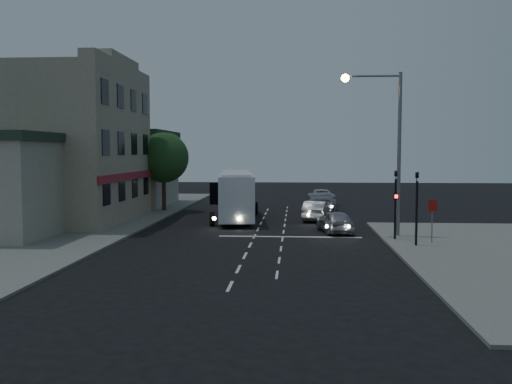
# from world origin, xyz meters

# --- Properties ---
(ground) EXTENTS (120.00, 120.00, 0.00)m
(ground) POSITION_xyz_m (0.00, 0.00, 0.00)
(ground) COLOR black
(sidewalk_far) EXTENTS (12.00, 50.00, 0.12)m
(sidewalk_far) POSITION_xyz_m (-13.00, 8.00, 0.06)
(sidewalk_far) COLOR slate
(sidewalk_far) RESTS_ON ground
(road_markings) EXTENTS (8.00, 30.55, 0.01)m
(road_markings) POSITION_xyz_m (1.29, 3.31, 0.00)
(road_markings) COLOR silver
(road_markings) RESTS_ON ground
(tour_bus) EXTENTS (3.48, 11.09, 3.34)m
(tour_bus) POSITION_xyz_m (-1.91, 10.24, 1.81)
(tour_bus) COLOR white
(tour_bus) RESTS_ON ground
(car_suv) EXTENTS (2.31, 4.18, 1.34)m
(car_suv) POSITION_xyz_m (4.64, 3.80, 0.67)
(car_suv) COLOR #9D9DA8
(car_suv) RESTS_ON ground
(car_sedan_a) EXTENTS (2.12, 4.37, 1.38)m
(car_sedan_a) POSITION_xyz_m (3.74, 9.83, 0.69)
(car_sedan_a) COLOR #B4B4B4
(car_sedan_a) RESTS_ON ground
(car_sedan_b) EXTENTS (2.52, 5.51, 1.56)m
(car_sedan_b) POSITION_xyz_m (4.44, 16.03, 0.78)
(car_sedan_b) COLOR #9F9DAB
(car_sedan_b) RESTS_ON ground
(car_sedan_c) EXTENTS (2.38, 5.09, 1.41)m
(car_sedan_c) POSITION_xyz_m (4.62, 22.11, 0.70)
(car_sedan_c) COLOR silver
(car_sedan_c) RESTS_ON ground
(traffic_signal_main) EXTENTS (0.25, 0.35, 4.10)m
(traffic_signal_main) POSITION_xyz_m (7.60, 0.78, 2.42)
(traffic_signal_main) COLOR black
(traffic_signal_main) RESTS_ON sidewalk_near
(traffic_signal_side) EXTENTS (0.18, 0.15, 4.10)m
(traffic_signal_side) POSITION_xyz_m (8.30, -1.20, 2.42)
(traffic_signal_side) COLOR black
(traffic_signal_side) RESTS_ON sidewalk_near
(regulatory_sign) EXTENTS (0.45, 0.12, 2.20)m
(regulatory_sign) POSITION_xyz_m (9.30, -0.24, 1.60)
(regulatory_sign) COLOR slate
(regulatory_sign) RESTS_ON sidewalk_near
(streetlight) EXTENTS (3.32, 0.44, 9.00)m
(streetlight) POSITION_xyz_m (7.34, 2.20, 5.73)
(streetlight) COLOR slate
(streetlight) RESTS_ON sidewalk_near
(main_building) EXTENTS (10.12, 12.00, 11.00)m
(main_building) POSITION_xyz_m (-13.96, 8.00, 5.16)
(main_building) COLOR gray
(main_building) RESTS_ON sidewalk_far
(low_building_north) EXTENTS (9.40, 9.40, 6.50)m
(low_building_north) POSITION_xyz_m (-13.50, 20.00, 3.39)
(low_building_north) COLOR #9E9380
(low_building_north) RESTS_ON sidewalk_far
(street_tree) EXTENTS (4.00, 4.00, 6.20)m
(street_tree) POSITION_xyz_m (-8.21, 15.02, 4.50)
(street_tree) COLOR black
(street_tree) RESTS_ON sidewalk_far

